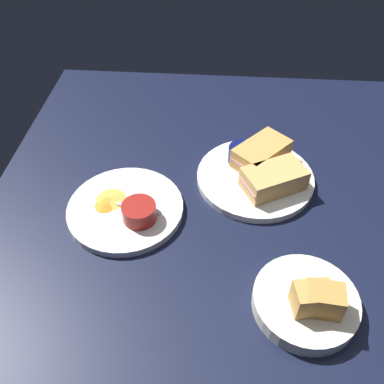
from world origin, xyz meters
TOP-DOWN VIEW (x-y plane):
  - ground_plane at (0.00, 0.00)cm, footprint 110.00×110.00cm
  - plate_sandwich_main at (-3.17, -8.28)cm, footprint 26.28×26.28cm
  - sandwich_half_near at (-6.73, -4.78)cm, footprint 15.04×12.74cm
  - sandwich_half_far at (-4.42, -13.11)cm, footprint 14.39×14.72cm
  - ramekin_dark_sauce at (0.35, -13.04)cm, footprint 6.27×6.27cm
  - spoon_by_dark_ramekin at (-2.74, -8.86)cm, footprint 7.06×8.81cm
  - plate_chips_companion at (24.29, 3.39)cm, footprint 24.27×24.27cm
  - ramekin_light_gravy at (20.65, 6.42)cm, footprint 6.92×6.92cm
  - spoon_by_gravy_ramekin at (19.33, 4.53)cm, footprint 9.94×3.67cm
  - plantain_chip_scatter at (27.82, 2.13)cm, footprint 9.21×9.57cm
  - bread_basket_rear at (-10.80, 23.54)cm, footprint 17.96×17.96cm

SIDE VIEW (x-z plane):
  - ground_plane at x=0.00cm, z-range -3.00..0.00cm
  - plate_sandwich_main at x=-3.17cm, z-range 0.00..1.60cm
  - plate_chips_companion at x=24.29cm, z-range 0.00..1.60cm
  - plantain_chip_scatter at x=27.82cm, z-range 1.60..2.20cm
  - spoon_by_dark_ramekin at x=-2.74cm, z-range 1.56..2.36cm
  - spoon_by_gravy_ramekin at x=19.33cm, z-range 1.56..2.36cm
  - bread_basket_rear at x=-10.80cm, z-range -1.67..6.42cm
  - ramekin_light_gravy at x=20.65cm, z-range 1.74..5.38cm
  - ramekin_dark_sauce at x=0.35cm, z-range 1.75..5.68cm
  - sandwich_half_near at x=-6.73cm, z-range 1.60..6.40cm
  - sandwich_half_far at x=-4.42cm, z-range 1.60..6.40cm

